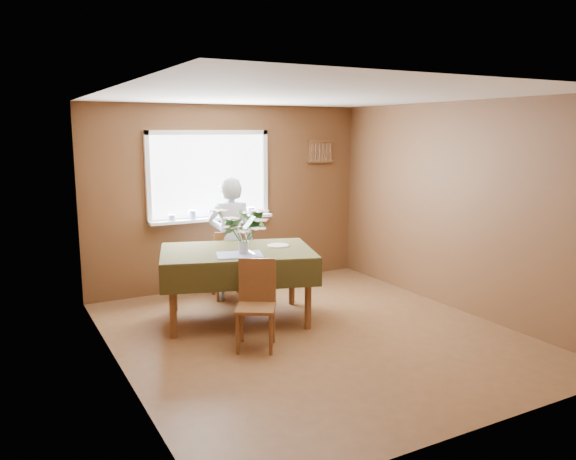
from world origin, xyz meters
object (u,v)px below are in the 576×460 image
seated_woman (231,239)px  flower_bouquet (243,226)px  chair_near (256,299)px  chair_far (229,262)px  dining_table (237,259)px

seated_woman → flower_bouquet: size_ratio=2.84×
chair_near → seated_woman: 1.64m
flower_bouquet → chair_far: bearing=76.9°
seated_woman → flower_bouquet: seated_woman is taller
chair_near → seated_woman: seated_woman is taller
dining_table → chair_near: chair_near is taller
dining_table → seated_woman: 0.79m
chair_far → chair_near: (-0.37, -1.63, -0.01)m
dining_table → seated_woman: (0.23, 0.75, 0.07)m
dining_table → chair_far: bearing=91.9°
seated_woman → flower_bouquet: bearing=99.7°
dining_table → seated_woman: seated_woman is taller
chair_near → seated_woman: size_ratio=0.56×
chair_near → dining_table: bearing=111.1°
flower_bouquet → seated_woman: bearing=75.5°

